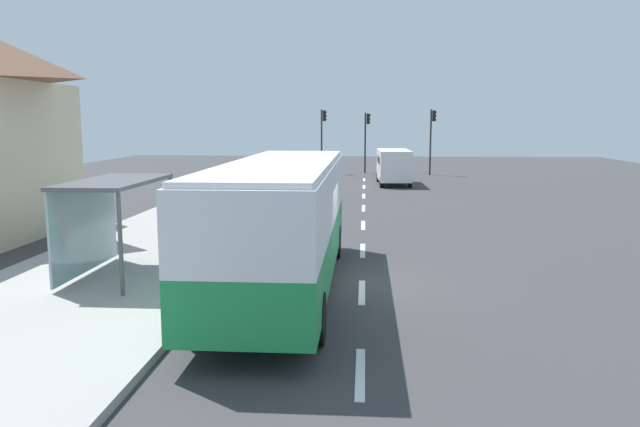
{
  "coord_description": "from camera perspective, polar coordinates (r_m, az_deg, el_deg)",
  "views": [
    {
      "loc": [
        0.29,
        -15.91,
        4.15
      ],
      "look_at": [
        -1.0,
        2.02,
        1.5
      ],
      "focal_mm": 35.02,
      "sensor_mm": 36.0,
      "label": 1
    }
  ],
  "objects": [
    {
      "name": "lane_stripe_seg_5",
      "position": [
        35.16,
        4.02,
        1.6
      ],
      "size": [
        0.16,
        2.2,
        0.01
      ],
      "primitive_type": "cube",
      "color": "silver",
      "rests_on": "ground"
    },
    {
      "name": "lane_stripe_seg_2",
      "position": [
        20.34,
        3.92,
        -3.39
      ],
      "size": [
        0.16,
        2.2,
        0.01
      ],
      "primitive_type": "cube",
      "color": "silver",
      "rests_on": "ground"
    },
    {
      "name": "traffic_light_median",
      "position": [
        51.14,
        4.27,
        7.36
      ],
      "size": [
        0.49,
        0.28,
        4.88
      ],
      "color": "#2D2D2D",
      "rests_on": "ground"
    },
    {
      "name": "bus",
      "position": [
        15.26,
        -3.47,
        -0.33
      ],
      "size": [
        2.55,
        11.01,
        3.21
      ],
      "color": "#1E8C47",
      "rests_on": "ground"
    },
    {
      "name": "sedan_near",
      "position": [
        49.55,
        6.45,
        4.45
      ],
      "size": [
        1.93,
        4.44,
        1.52
      ],
      "color": "#195933",
      "rests_on": "ground"
    },
    {
      "name": "sidewalk_platform",
      "position": [
        19.55,
        -16.04,
        -3.94
      ],
      "size": [
        6.2,
        30.0,
        0.18
      ],
      "primitive_type": "cube",
      "color": "#999993",
      "rests_on": "ground"
    },
    {
      "name": "lane_stripe_seg_4",
      "position": [
        30.2,
        4.0,
        0.48
      ],
      "size": [
        0.16,
        2.2,
        0.01
      ],
      "primitive_type": "cube",
      "color": "silver",
      "rests_on": "ground"
    },
    {
      "name": "traffic_light_far_side",
      "position": [
        50.45,
        0.26,
        7.53
      ],
      "size": [
        0.49,
        0.28,
        5.11
      ],
      "color": "#2D2D2D",
      "rests_on": "ground"
    },
    {
      "name": "recycling_bin_red",
      "position": [
        20.17,
        -8.82,
        -1.7
      ],
      "size": [
        0.52,
        0.52,
        0.95
      ],
      "primitive_type": "cylinder",
      "color": "red",
      "rests_on": "sidewalk_platform"
    },
    {
      "name": "lane_stripe_seg_3",
      "position": [
        25.25,
        3.97,
        -1.08
      ],
      "size": [
        0.16,
        2.2,
        0.01
      ],
      "primitive_type": "cube",
      "color": "silver",
      "rests_on": "ground"
    },
    {
      "name": "lane_stripe_seg_6",
      "position": [
        40.13,
        4.04,
        2.44
      ],
      "size": [
        0.16,
        2.2,
        0.01
      ],
      "primitive_type": "cube",
      "color": "silver",
      "rests_on": "ground"
    },
    {
      "name": "recycling_bin_green",
      "position": [
        19.5,
        -9.28,
        -2.05
      ],
      "size": [
        0.52,
        0.52,
        0.95
      ],
      "primitive_type": "cylinder",
      "color": "green",
      "rests_on": "sidewalk_platform"
    },
    {
      "name": "bus_shelter",
      "position": [
        17.0,
        -19.14,
        0.98
      ],
      "size": [
        1.8,
        4.0,
        2.5
      ],
      "color": "#4C4C51",
      "rests_on": "sidewalk_platform"
    },
    {
      "name": "lane_stripe_seg_7",
      "position": [
        45.1,
        4.05,
        3.1
      ],
      "size": [
        0.16,
        2.2,
        0.01
      ],
      "primitive_type": "cube",
      "color": "silver",
      "rests_on": "ground"
    },
    {
      "name": "lane_stripe_seg_0",
      "position": [
        10.74,
        3.7,
        -14.33
      ],
      "size": [
        0.16,
        2.2,
        0.01
      ],
      "primitive_type": "cube",
      "color": "silver",
      "rests_on": "ground"
    },
    {
      "name": "ground_plane",
      "position": [
        30.2,
        3.52,
        0.44
      ],
      "size": [
        56.0,
        92.0,
        0.04
      ],
      "primitive_type": "cube",
      "color": "#38383A"
    },
    {
      "name": "white_van",
      "position": [
        41.77,
        6.75,
        4.48
      ],
      "size": [
        2.16,
        5.26,
        2.3
      ],
      "color": "white",
      "rests_on": "ground"
    },
    {
      "name": "recycling_bin_blue",
      "position": [
        18.83,
        -9.77,
        -2.44
      ],
      "size": [
        0.52,
        0.52,
        0.95
      ],
      "primitive_type": "cylinder",
      "color": "blue",
      "rests_on": "sidewalk_platform"
    },
    {
      "name": "traffic_light_near_side",
      "position": [
        49.81,
        10.2,
        7.38
      ],
      "size": [
        0.49,
        0.28,
        5.1
      ],
      "color": "#2D2D2D",
      "rests_on": "ground"
    },
    {
      "name": "lane_stripe_seg_1",
      "position": [
        15.48,
        3.85,
        -7.17
      ],
      "size": [
        0.16,
        2.2,
        0.01
      ],
      "primitive_type": "cube",
      "color": "silver",
      "rests_on": "ground"
    }
  ]
}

